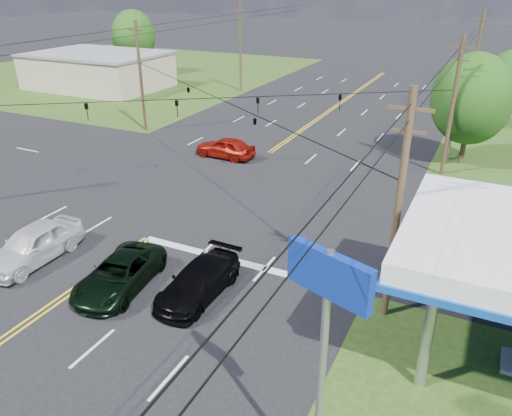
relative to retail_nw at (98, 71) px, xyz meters
The scene contains 20 objects.
ground 37.26m from the retail_nw, 36.25° to the right, with size 280.00×280.00×0.00m, color black.
grass_nw 11.36m from the retail_nw, 116.57° to the left, with size 46.00×48.00×0.03m, color #264115.
stop_bar 46.14m from the retail_nw, 40.60° to the right, with size 10.00×0.50×0.02m, color silver.
retail_nw is the anchor object (origin of this frame).
pole_se 53.09m from the retail_nw, 35.79° to the right, with size 1.60×0.28×9.50m.
pole_nw 21.60m from the retail_nw, 37.41° to the right, with size 1.60×0.28×9.50m.
pole_ne 45.02m from the retail_nw, 16.82° to the right, with size 1.60×0.28×9.50m.
pole_left_far 18.30m from the retail_nw, 19.44° to the left, with size 1.60×0.28×10.00m.
pole_right_far 43.53m from the retail_nw, ahead, with size 1.60×0.28×10.00m.
span_wire_signals 37.42m from the retail_nw, 36.25° to the right, with size 26.00×18.00×1.13m.
power_lines 38.98m from the retail_nw, 38.66° to the right, with size 26.04×100.00×0.64m.
tree_right_a 45.21m from the retail_nw, 12.80° to the right, with size 5.70×5.70×8.18m.
tree_right_b 46.60m from the retail_nw, ahead, with size 4.94×4.94×7.09m.
tree_far_l 10.69m from the retail_nw, 101.31° to the left, with size 6.08×6.08×8.72m.
pickup_dkgreen 46.77m from the retail_nw, 47.17° to the right, with size 2.41×5.23×1.45m, color black.
suv_black 48.50m from the retail_nw, 43.26° to the right, with size 2.03×5.00×1.45m, color black.
pickup_white 43.24m from the retail_nw, 52.36° to the right, with size 2.15×5.36×1.82m, color silver.
sedan_red 31.96m from the retail_nw, 31.11° to the right, with size 1.89×4.69×1.60m, color #96130A.
polesign_se 58.62m from the retail_nw, 42.68° to the right, with size 2.17×0.96×7.53m.
polesign_ne 44.18m from the retail_nw, 12.51° to the right, with size 1.97×0.32×7.14m.
Camera 1 is at (15.62, -14.72, 12.89)m, focal length 35.00 mm.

